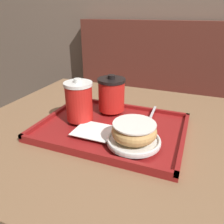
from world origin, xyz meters
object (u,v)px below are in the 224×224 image
Objects in this scene: spoon at (150,118)px; donut_chocolate_glazed at (134,131)px; coffee_cup_rear at (111,94)px; coffee_cup_front at (79,101)px.

donut_chocolate_glazed is at bearing -5.90° from spoon.
donut_chocolate_glazed is at bearing -52.85° from coffee_cup_rear.
spoon is (0.22, 0.08, -0.06)m from coffee_cup_front.
coffee_cup_rear is 0.16m from spoon.
coffee_cup_rear is (0.07, 0.11, -0.01)m from coffee_cup_front.
spoon is at bearing 21.06° from coffee_cup_front.
coffee_cup_front is 1.13× the size of donut_chocolate_glazed.
donut_chocolate_glazed is at bearing -19.53° from coffee_cup_front.
spoon is at bearing 86.18° from donut_chocolate_glazed.
coffee_cup_rear reaches higher than donut_chocolate_glazed.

